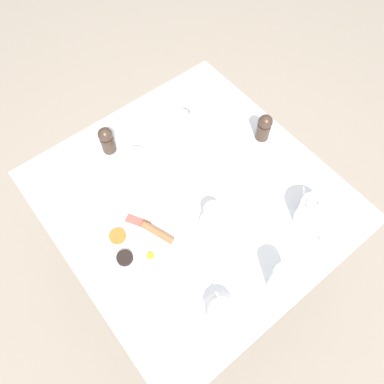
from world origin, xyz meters
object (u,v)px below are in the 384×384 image
Objects in this scene: teacup_with_saucer_right at (136,162)px; fork_by_plate at (235,118)px; breakfast_plate at (139,242)px; knife_by_plate at (73,169)px; teapot_near at (166,113)px; teapot_far at (315,215)px; pepper_grinder at (264,127)px; creamer_jug at (214,213)px; spoon_for_tea at (243,166)px; teacup_with_saucer_left at (222,315)px; water_glass_tall at (282,280)px; salt_grinder at (107,140)px.

teacup_with_saucer_right is 0.43m from fork_by_plate.
breakfast_plate is 0.38m from knife_by_plate.
teapot_far is at bearing 135.53° from teapot_near.
teapot_far is at bearing 121.20° from teacup_with_saucer_right.
breakfast_plate is 2.28× the size of pepper_grinder.
creamer_jug is at bearing 120.69° from knife_by_plate.
breakfast_plate reaches higher than spoon_for_tea.
teacup_with_saucer_right is at bearing 51.99° from teapot_far.
teapot_far is 2.27× the size of creamer_jug.
teacup_with_saucer_left is 1.25× the size of pepper_grinder.
creamer_jug reaches higher than breakfast_plate.
water_glass_tall is 0.57m from pepper_grinder.
knife_by_plate is at bearing -16.86° from fork_by_plate.
salt_grinder is 0.75× the size of knife_by_plate.
breakfast_plate is 0.26m from creamer_jug.
knife_by_plate is at bearing 58.05° from teapot_far.
knife_by_plate is at bearing -83.56° from teacup_with_saucer_left.
teacup_with_saucer_left is 0.88× the size of spoon_for_tea.
knife_by_plate and spoon_for_tea have the same top height.
spoon_for_tea is (-0.33, 0.36, -0.06)m from salt_grinder.
breakfast_plate is at bearing 93.61° from knife_by_plate.
creamer_jug is (0.12, 0.42, -0.02)m from teapot_near.
teacup_with_saucer_right is at bearing -100.03° from teacup_with_saucer_left.
water_glass_tall reaches higher than creamer_jug.
teapot_near is 0.27m from fork_by_plate.
knife_by_plate is at bearing -2.65° from salt_grinder.
water_glass_tall is 0.30m from creamer_jug.
creamer_jug is at bearing 38.55° from fork_by_plate.
knife_by_plate is at bearing -86.39° from breakfast_plate.
breakfast_plate is 0.57m from teapot_far.
fork_by_plate is at bearing -134.90° from teacup_with_saucer_left.
breakfast_plate is at bearing -56.35° from water_glass_tall.
teapot_near is at bearing -105.96° from creamer_jug.
teapot_near reaches higher than water_glass_tall.
teapot_near is 1.17× the size of knife_by_plate.
teacup_with_saucer_right is (-0.10, -0.59, 0.00)m from teacup_with_saucer_left.
breakfast_plate is 1.47× the size of teapot_near.
fork_by_plate is at bearing -179.86° from teapot_near.
teacup_with_saucer_left is 1.21× the size of water_glass_tall.
teacup_with_saucer_left and teacup_with_saucer_right have the same top height.
salt_grinder reaches higher than teacup_with_saucer_right.
teacup_with_saucer_left is 0.72m from knife_by_plate.
teapot_near reaches higher than teacup_with_saucer_left.
teacup_with_saucer_right is at bearing 105.39° from salt_grinder.
teapot_near is 1.55× the size of pepper_grinder.
spoon_for_tea is (0.13, 0.18, 0.00)m from fork_by_plate.
teacup_with_saucer_right is at bearing -123.11° from breakfast_plate.
teapot_near reaches higher than fork_by_plate.
teacup_with_saucer_right reaches higher than creamer_jug.
water_glass_tall reaches higher than teacup_with_saucer_right.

